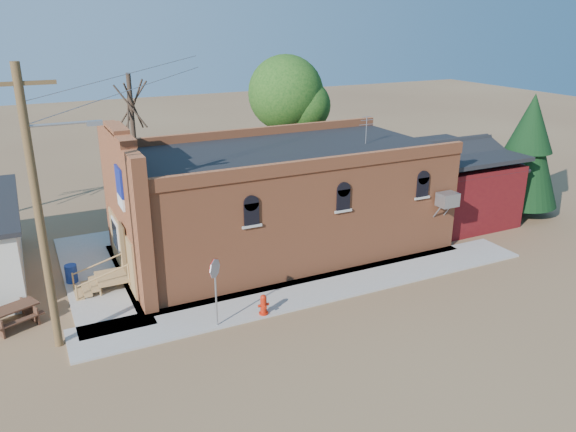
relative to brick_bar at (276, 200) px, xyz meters
name	(u,v)px	position (x,y,z in m)	size (l,w,h in m)	color
ground	(299,307)	(-1.64, -5.49, -2.34)	(120.00, 120.00, 0.00)	brown
sidewalk_south	(322,288)	(-0.14, -4.59, -2.30)	(19.00, 2.20, 0.08)	#9E9991
sidewalk_west	(97,275)	(-7.94, 0.51, -2.30)	(2.60, 10.00, 0.08)	#9E9991
brick_bar	(276,200)	(0.00, 0.00, 0.00)	(16.40, 7.97, 6.30)	#B45D37
red_shed	(446,176)	(9.86, 0.01, -0.07)	(5.40, 6.40, 4.30)	#530E12
utility_pole	(40,207)	(-9.79, -4.29, 2.43)	(3.12, 0.26, 9.00)	brown
tree_bare_near	(131,104)	(-4.64, 7.51, 3.62)	(2.80, 2.80, 7.65)	#3F2F24
tree_leafy	(286,93)	(4.36, 8.01, 3.59)	(4.40, 4.40, 8.15)	#3F2F24
evergreen_tree	(528,147)	(13.86, -1.49, 1.37)	(3.60, 3.60, 6.50)	#3F2F24
fire_hydrant	(264,305)	(-3.06, -5.50, -1.88)	(0.43, 0.39, 0.76)	#B31D0A
stop_sign	(215,275)	(-4.81, -5.49, -0.35)	(0.52, 0.52, 2.49)	#949499
trash_barrel	(71,273)	(-8.94, 0.26, -1.90)	(0.47, 0.47, 0.73)	navy
picnic_table	(12,314)	(-11.14, -2.29, -1.88)	(2.04, 1.81, 0.70)	#4D2D1E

